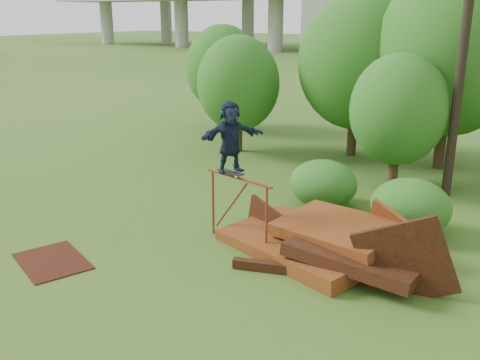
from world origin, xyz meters
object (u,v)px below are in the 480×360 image
Objects in this scene: flat_plate at (52,261)px; skater at (230,137)px; scrap_pile at (327,244)px; utility_pole at (467,14)px.

skater is at bearing 51.97° from flat_plate.
scrap_pile is 0.55× the size of utility_pole.
utility_pole is (0.98, 6.27, 5.04)m from scrap_pile.
scrap_pile reaches higher than flat_plate.
utility_pole reaches higher than skater.
utility_pole is (3.39, 6.72, 2.76)m from skater.
skater is 5.01m from flat_plate.
utility_pole is at bearing 2.39° from skater.
skater is (-2.41, -0.45, 2.28)m from scrap_pile.
flat_plate is 0.17× the size of utility_pole.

